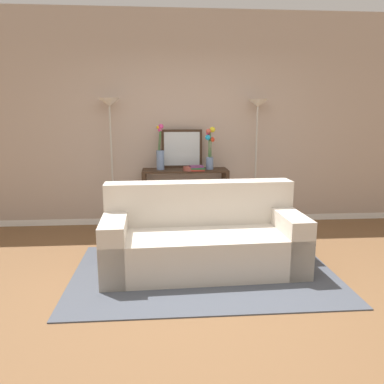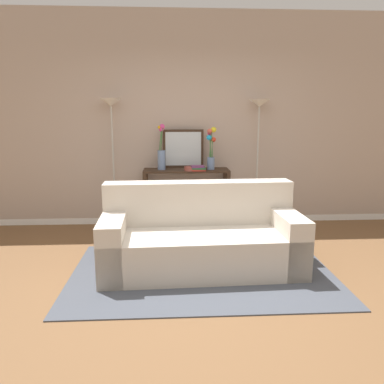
% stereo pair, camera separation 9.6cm
% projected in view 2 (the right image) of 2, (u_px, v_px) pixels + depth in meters
% --- Properties ---
extents(ground_plane, '(16.00, 16.00, 0.02)m').
position_uv_depth(ground_plane, '(201.00, 295.00, 3.40)').
color(ground_plane, brown).
extents(back_wall, '(12.00, 0.15, 2.99)m').
position_uv_depth(back_wall, '(188.00, 121.00, 5.41)').
color(back_wall, white).
rests_on(back_wall, ground).
extents(area_rug, '(2.63, 1.69, 0.01)m').
position_uv_depth(area_rug, '(202.00, 273.00, 3.83)').
color(area_rug, '#474C56').
rests_on(area_rug, ground).
extents(couch, '(2.05, 0.94, 0.88)m').
position_uv_depth(couch, '(201.00, 239.00, 3.92)').
color(couch, beige).
rests_on(couch, ground).
extents(console_table, '(1.18, 0.39, 0.84)m').
position_uv_depth(console_table, '(186.00, 188.00, 5.28)').
color(console_table, '#382619').
rests_on(console_table, ground).
extents(floor_lamp_left, '(0.28, 0.28, 1.80)m').
position_uv_depth(floor_lamp_left, '(112.00, 128.00, 5.10)').
color(floor_lamp_left, '#B7B2A8').
rests_on(floor_lamp_left, ground).
extents(floor_lamp_right, '(0.28, 0.28, 1.79)m').
position_uv_depth(floor_lamp_right, '(259.00, 128.00, 5.21)').
color(floor_lamp_right, '#B7B2A8').
rests_on(floor_lamp_right, ground).
extents(wall_mirror, '(0.57, 0.02, 0.54)m').
position_uv_depth(wall_mirror, '(183.00, 149.00, 5.32)').
color(wall_mirror, '#382619').
rests_on(wall_mirror, console_table).
extents(vase_tall_flowers, '(0.11, 0.12, 0.62)m').
position_uv_depth(vase_tall_flowers, '(162.00, 154.00, 5.17)').
color(vase_tall_flowers, '#6B84AD').
rests_on(vase_tall_flowers, console_table).
extents(vase_short_flowers, '(0.13, 0.12, 0.58)m').
position_uv_depth(vase_short_flowers, '(211.00, 149.00, 5.16)').
color(vase_short_flowers, '#6B84AD').
rests_on(vase_short_flowers, console_table).
extents(fruit_bowl, '(0.17, 0.17, 0.06)m').
position_uv_depth(fruit_bowl, '(190.00, 168.00, 5.10)').
color(fruit_bowl, brown).
rests_on(fruit_bowl, console_table).
extents(book_stack, '(0.22, 0.17, 0.07)m').
position_uv_depth(book_stack, '(198.00, 168.00, 5.10)').
color(book_stack, '#BC3328').
rests_on(book_stack, console_table).
extents(book_row_under_console, '(0.37, 0.18, 0.13)m').
position_uv_depth(book_row_under_console, '(164.00, 224.00, 5.36)').
color(book_row_under_console, silver).
rests_on(book_row_under_console, ground).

